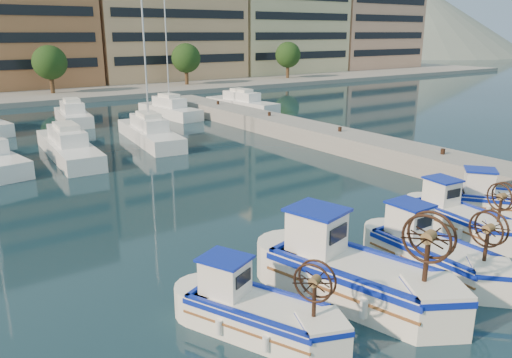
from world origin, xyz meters
name	(u,v)px	position (x,y,z in m)	size (l,w,h in m)	color
ground	(353,282)	(0.00, 0.00, 0.00)	(300.00, 300.00, 0.00)	#1B3646
quay	(412,158)	(13.00, 8.00, 0.60)	(3.00, 60.00, 1.20)	gray
waterfront	(63,6)	(9.23, 65.04, 11.10)	(180.00, 40.00, 25.60)	gray
hill_east	(407,54)	(140.00, 110.00, 0.00)	(160.00, 160.00, 50.00)	slate
yacht_marina	(48,135)	(-2.68, 27.77, 0.53)	(38.04, 22.32, 11.50)	white
fishing_boat_a	(254,309)	(-4.12, -0.44, 0.68)	(3.00, 4.07, 2.45)	white
fishing_boat_b	(350,271)	(-0.81, -0.60, 0.89)	(3.30, 5.35, 3.24)	white
fishing_boat_c	(431,250)	(2.68, -0.89, 0.73)	(1.78, 4.28, 2.66)	white
fishing_boat_d	(458,216)	(6.40, 0.58, 0.69)	(2.09, 4.12, 2.51)	white
fishing_boat_e	(501,200)	(9.65, 0.69, 0.70)	(3.71, 4.03, 2.52)	white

